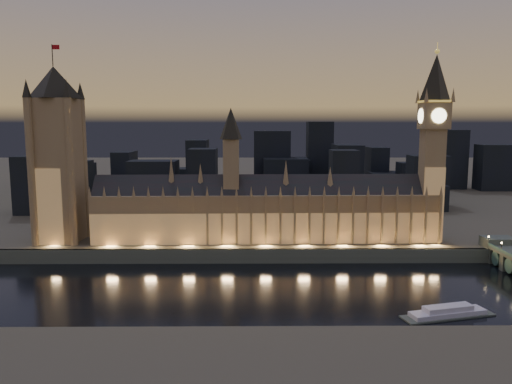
{
  "coord_description": "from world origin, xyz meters",
  "views": [
    {
      "loc": [
        2.66,
        -228.17,
        77.44
      ],
      "look_at": [
        5.0,
        55.0,
        38.0
      ],
      "focal_mm": 35.0,
      "sensor_mm": 36.0,
      "label": 1
    }
  ],
  "objects_px": {
    "palace_of_westminster": "(264,210)",
    "elizabeth_tower": "(433,132)",
    "victoria_tower": "(57,146)",
    "river_boat": "(448,313)"
  },
  "relations": [
    {
      "from": "palace_of_westminster",
      "to": "elizabeth_tower",
      "type": "relative_size",
      "value": 1.76
    },
    {
      "from": "palace_of_westminster",
      "to": "victoria_tower",
      "type": "bearing_deg",
      "value": 179.92
    },
    {
      "from": "palace_of_westminster",
      "to": "river_boat",
      "type": "relative_size",
      "value": 5.08
    },
    {
      "from": "river_boat",
      "to": "victoria_tower",
      "type": "bearing_deg",
      "value": 152.75
    },
    {
      "from": "river_boat",
      "to": "elizabeth_tower",
      "type": "bearing_deg",
      "value": 74.99
    },
    {
      "from": "palace_of_westminster",
      "to": "elizabeth_tower",
      "type": "bearing_deg",
      "value": 0.1
    },
    {
      "from": "palace_of_westminster",
      "to": "river_boat",
      "type": "xyz_separation_m",
      "value": [
        71.9,
        -98.5,
        -24.81
      ]
    },
    {
      "from": "palace_of_westminster",
      "to": "victoria_tower",
      "type": "relative_size",
      "value": 1.79
    },
    {
      "from": "elizabeth_tower",
      "to": "river_boat",
      "type": "bearing_deg",
      "value": -105.01
    },
    {
      "from": "victoria_tower",
      "to": "river_boat",
      "type": "xyz_separation_m",
      "value": [
        191.55,
        -98.66,
        -62.41
      ]
    }
  ]
}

